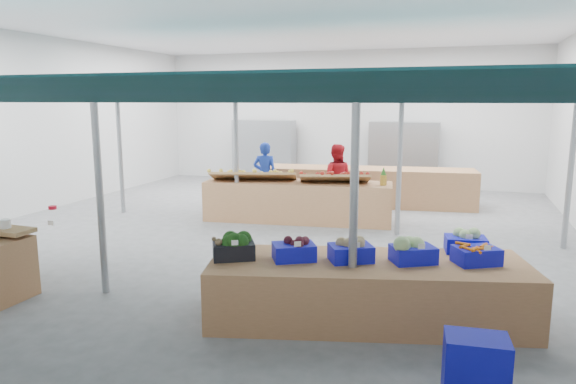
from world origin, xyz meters
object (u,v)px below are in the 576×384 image
(crate_stack, at_px, (475,372))
(vendor_left, at_px, (265,175))
(fruit_counter, at_px, (298,201))
(veg_counter, at_px, (367,290))
(vendor_right, at_px, (336,179))

(crate_stack, bearing_deg, vendor_left, 123.21)
(fruit_counter, xyz_separation_m, crate_stack, (3.61, -6.24, -0.12))
(veg_counter, bearing_deg, crate_stack, -65.82)
(veg_counter, height_order, vendor_right, vendor_right)
(fruit_counter, height_order, crate_stack, fruit_counter)
(fruit_counter, relative_size, vendor_right, 2.50)
(fruit_counter, distance_m, crate_stack, 7.21)
(fruit_counter, bearing_deg, vendor_right, 53.51)
(vendor_right, bearing_deg, veg_counter, 99.21)
(vendor_left, distance_m, vendor_right, 1.80)
(crate_stack, height_order, vendor_right, vendor_right)
(crate_stack, distance_m, vendor_left, 8.79)
(veg_counter, xyz_separation_m, vendor_right, (-1.79, 5.83, 0.45))
(fruit_counter, distance_m, vendor_left, 1.67)
(vendor_left, relative_size, vendor_right, 1.00)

